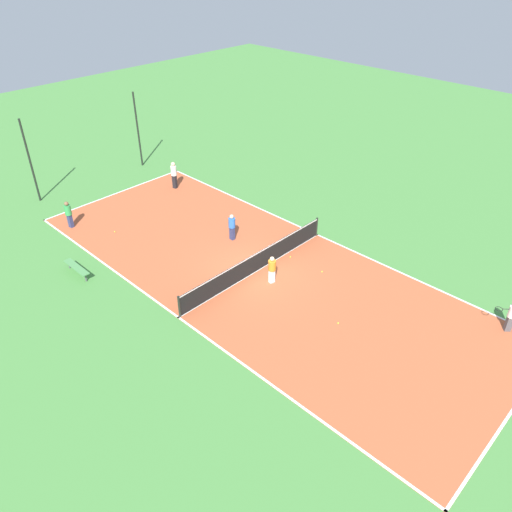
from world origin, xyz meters
The scene contains 15 objects.
ground_plane centered at (0.00, 0.00, 0.00)m, with size 80.00×80.00×0.00m, color #47843D.
court_surface centered at (0.00, 0.00, 0.01)m, with size 9.66×24.48×0.02m.
tennis_net centered at (0.00, 0.00, 0.57)m, with size 9.46×0.10×1.08m.
bench centered at (-6.14, 5.99, 0.39)m, with size 0.36×1.86×0.45m.
player_near_blue centered at (1.26, 2.98, 0.86)m, with size 0.38×0.38×1.48m.
player_far_green centered at (-4.07, 10.36, 0.91)m, with size 0.40×0.40×1.56m.
player_center_orange centered at (-0.13, -1.15, 0.81)m, with size 0.40×0.40×1.42m.
player_near_white centered at (4.17, -10.41, 0.85)m, with size 0.87×0.92×1.46m.
player_far_white centered at (3.05, 10.15, 1.03)m, with size 0.45×0.45×1.75m.
tennis_ball_far_baseline centered at (2.15, -2.36, 0.06)m, with size 0.07×0.07×0.07m, color #CCE033.
tennis_ball_right_alley centered at (-0.36, -5.16, 0.06)m, with size 0.07×0.07×0.07m, color #CCE033.
tennis_ball_midcourt centered at (2.05, -0.43, 0.06)m, with size 0.07×0.07×0.07m, color #CCE033.
tennis_ball_left_sideline centered at (-2.72, 8.12, 0.06)m, with size 0.07×0.07×0.07m, color #CCE033.
fence_post_back_left centered at (-3.76, 14.73, 2.54)m, with size 0.12×0.12×5.07m.
fence_post_back_right centered at (3.76, 14.73, 2.54)m, with size 0.12×0.12×5.07m.
Camera 1 is at (-14.22, -13.75, 13.99)m, focal length 35.00 mm.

